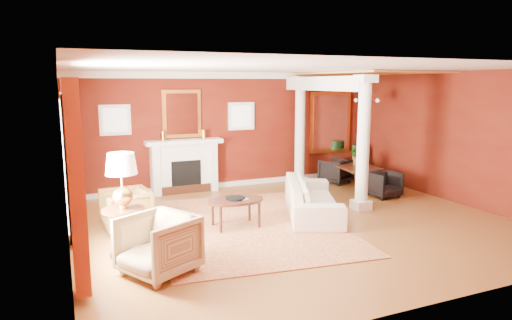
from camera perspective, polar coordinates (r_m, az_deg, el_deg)
name	(u,v)px	position (r m, az deg, el deg)	size (l,w,h in m)	color
ground	(296,223)	(8.79, 5.05, -7.87)	(8.00, 8.00, 0.00)	brown
room_shell	(298,117)	(8.41, 5.25, 5.36)	(8.04, 7.04, 2.92)	#5A1C0C
fireplace	(184,166)	(11.20, -8.93, -0.74)	(1.85, 0.42, 1.29)	white
overmantel_mirror	(182,114)	(11.18, -9.28, 5.72)	(0.95, 0.07, 1.15)	gold
flank_window_left	(115,120)	(10.93, -17.21, 4.80)	(0.70, 0.07, 0.70)	white
flank_window_right	(241,116)	(11.67, -1.85, 5.50)	(0.70, 0.07, 0.70)	white
left_window	(72,171)	(6.88, -21.97, -1.25)	(0.21, 2.55, 2.60)	white
column_front	(363,142)	(9.64, 13.26, 2.15)	(0.36, 0.36, 2.80)	white
column_back	(300,130)	(11.90, 5.51, 3.74)	(0.36, 0.36, 2.80)	white
header_beam	(324,84)	(10.89, 8.44, 9.43)	(0.30, 3.20, 0.32)	white
amber_ceiling	(368,73)	(11.41, 13.88, 10.51)	(2.30, 3.40, 0.04)	gold
dining_mirror	(330,122)	(12.89, 9.25, 4.66)	(1.30, 0.07, 1.70)	gold
chandelier	(368,99)	(11.49, 13.80, 7.40)	(0.60, 0.62, 0.75)	#BD903B
crown_trim	(232,75)	(11.55, -3.04, 10.51)	(8.00, 0.08, 0.16)	white
base_trim	(233,184)	(11.83, -2.92, -2.97)	(8.00, 0.08, 0.12)	white
rug	(248,225)	(8.63, -1.06, -8.11)	(3.31, 4.42, 0.02)	maroon
sofa	(313,192)	(9.25, 7.09, -3.97)	(2.43, 0.71, 0.95)	beige
armchair_leopard	(126,208)	(8.58, -15.97, -5.77)	(0.81, 0.76, 0.83)	black
armchair_stripe	(158,242)	(6.54, -12.15, -10.01)	(0.90, 0.84, 0.93)	tan
coffee_table	(236,202)	(8.40, -2.56, -5.21)	(1.06, 1.06, 0.53)	black
coffee_book	(239,194)	(8.33, -2.09, -4.32)	(0.15, 0.02, 0.20)	black
side_table	(122,186)	(7.18, -16.38, -3.18)	(0.64, 0.64, 1.61)	black
dining_table	(357,170)	(11.81, 12.55, -1.27)	(1.62, 0.57, 0.91)	black
dining_chair_near	(384,183)	(11.03, 15.68, -2.80)	(0.65, 0.61, 0.67)	black
dining_chair_far	(335,170)	(12.31, 9.88, -1.22)	(0.68, 0.64, 0.70)	black
green_urn	(358,166)	(12.92, 12.66, -0.68)	(0.40, 0.40, 0.97)	#143E1B
potted_plant	(360,144)	(11.69, 12.83, 1.97)	(0.51, 0.57, 0.44)	#26591E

